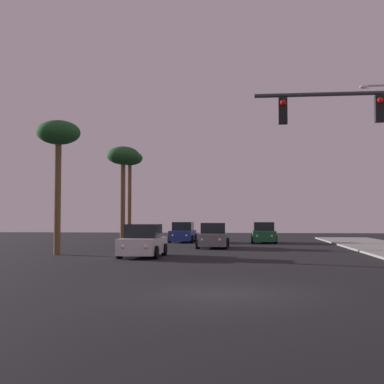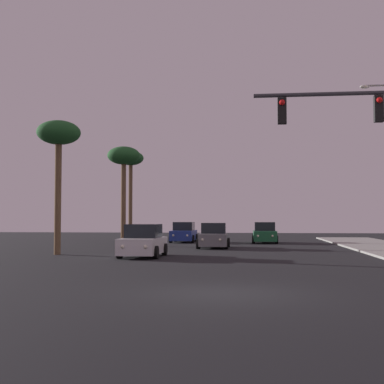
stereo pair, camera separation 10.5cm
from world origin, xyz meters
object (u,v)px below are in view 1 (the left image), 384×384
(car_white, at_px, (143,242))
(palm_tree_mid, at_px, (123,160))
(car_green, at_px, (264,233))
(car_blue, at_px, (183,233))
(car_grey, at_px, (213,237))
(palm_tree_far, at_px, (130,163))
(palm_tree_near, at_px, (58,139))

(car_white, relative_size, palm_tree_mid, 0.59)
(car_green, relative_size, car_blue, 1.00)
(car_grey, relative_size, palm_tree_mid, 0.60)
(car_blue, xyz_separation_m, palm_tree_mid, (-3.67, -6.04, 5.51))
(car_blue, bearing_deg, car_green, 176.25)
(palm_tree_far, distance_m, palm_tree_near, 20.02)
(palm_tree_far, bearing_deg, car_white, -75.09)
(car_blue, height_order, palm_tree_near, palm_tree_near)
(palm_tree_far, bearing_deg, car_blue, -35.83)
(car_white, distance_m, car_green, 17.95)
(car_blue, distance_m, palm_tree_far, 9.29)
(car_white, xyz_separation_m, car_grey, (2.98, 8.79, 0.00))
(car_grey, relative_size, car_blue, 1.01)
(car_green, relative_size, palm_tree_mid, 0.60)
(palm_tree_mid, bearing_deg, palm_tree_far, 100.31)
(car_green, distance_m, car_blue, 6.70)
(palm_tree_far, relative_size, palm_tree_mid, 1.13)
(car_grey, xyz_separation_m, car_green, (3.55, 7.92, 0.00))
(car_grey, bearing_deg, car_blue, -71.86)
(car_green, distance_m, palm_tree_near, 20.17)
(car_white, bearing_deg, car_blue, -88.98)
(palm_tree_mid, bearing_deg, car_blue, 58.73)
(car_grey, height_order, car_green, same)
(car_blue, relative_size, palm_tree_near, 0.59)
(car_white, bearing_deg, palm_tree_far, -74.55)
(palm_tree_far, distance_m, palm_tree_mid, 10.20)
(car_green, bearing_deg, palm_tree_near, 52.63)
(car_white, relative_size, palm_tree_near, 0.59)
(palm_tree_far, bearing_deg, car_green, -20.03)
(car_white, bearing_deg, car_green, -110.82)
(car_grey, height_order, palm_tree_mid, palm_tree_mid)
(car_white, distance_m, car_grey, 9.28)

